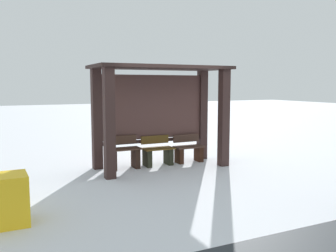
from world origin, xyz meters
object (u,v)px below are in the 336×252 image
object	(u,v)px
bus_shelter	(159,100)
bench_right_inside	(189,151)
bench_left_inside	(124,155)
bench_center_inside	(158,153)
grit_bin	(2,200)

from	to	relation	value
bus_shelter	bench_right_inside	xyz separation A→B (m)	(0.87, 0.07, -1.32)
bus_shelter	bench_left_inside	xyz separation A→B (m)	(-0.87, 0.07, -1.30)
bench_left_inside	bench_center_inside	size ratio (longest dim) A/B	1.00
bus_shelter	bench_center_inside	world-z (taller)	bus_shelter
bus_shelter	grit_bin	xyz separation A→B (m)	(-3.57, -2.54, -1.26)
bench_left_inside	bench_right_inside	size ratio (longest dim) A/B	1.00
bench_right_inside	grit_bin	bearing A→B (deg)	-149.53
bench_left_inside	bench_right_inside	world-z (taller)	bench_left_inside
bus_shelter	bench_left_inside	world-z (taller)	bus_shelter
bench_center_inside	grit_bin	world-z (taller)	grit_bin
bus_shelter	grit_bin	bearing A→B (deg)	-144.53
bus_shelter	grit_bin	size ratio (longest dim) A/B	4.50
bench_left_inside	bench_center_inside	distance (m)	0.88
bus_shelter	bench_center_inside	xyz separation A→B (m)	(0.00, 0.07, -1.33)
bench_right_inside	bench_left_inside	bearing A→B (deg)	-179.98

